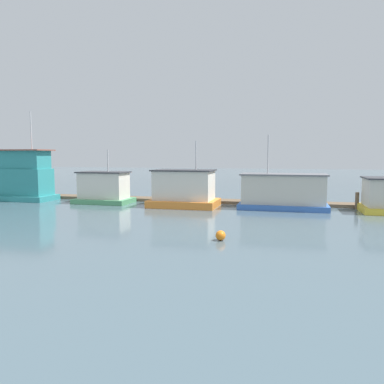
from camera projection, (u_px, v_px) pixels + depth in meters
The scene contains 9 objects.
ground_plane at pixel (195, 206), 33.88m from camera, with size 200.00×200.00×0.00m, color #475B66.
dock_walkway at pixel (202, 201), 36.81m from camera, with size 51.00×2.04×0.30m, color brown.
houseboat_teal at pixel (20, 177), 38.42m from camera, with size 6.91×3.44×8.97m.
houseboat_green at pixel (104, 188), 36.13m from camera, with size 5.30×3.43×5.13m.
houseboat_orange at pixel (184, 189), 33.66m from camera, with size 6.02×4.18×5.87m.
houseboat_blue at pixel (283, 192), 32.19m from camera, with size 7.48×3.68×6.37m.
mooring_post_far_right at pixel (376, 202), 31.74m from camera, with size 0.29×0.29×1.23m, color brown.
mooring_post_near_left at pixel (357, 201), 32.10m from camera, with size 0.32×0.32×1.45m, color brown.
buoy_orange at pixel (221, 235), 20.24m from camera, with size 0.55×0.55×0.55m, color orange.
Camera 1 is at (8.09, -32.60, 4.59)m, focal length 35.00 mm.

